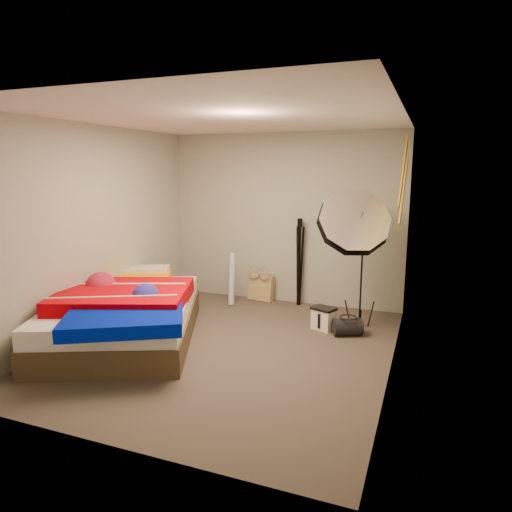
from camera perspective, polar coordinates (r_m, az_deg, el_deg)
The scene contains 15 objects.
floor at distance 5.24m, azimuth -3.45°, elevation -11.34°, with size 4.00×4.00×0.00m, color #4D443B.
ceiling at distance 4.89m, azimuth -3.80°, elevation 16.95°, with size 4.00×4.00×0.00m, color silver.
wall_back at distance 6.76m, azimuth 3.50°, elevation 4.63°, with size 3.50×3.50×0.00m, color #9EA191.
wall_front at distance 3.24m, azimuth -18.59°, elevation -2.70°, with size 3.50×3.50×0.00m, color #9EA191.
wall_left at distance 5.86m, azimuth -19.39°, elevation 3.08°, with size 4.00×4.00×0.00m, color #9EA191.
wall_right at distance 4.48m, azimuth 17.18°, elevation 1.01°, with size 4.00×4.00×0.00m, color #9EA191.
tote_bag at distance 6.96m, azimuth 0.67°, elevation -3.99°, with size 0.39×0.12×0.39m, color tan.
wrapping_roll at distance 6.73m, azimuth -3.04°, elevation -2.87°, with size 0.09×0.09×0.77m, color #5C97C3.
camera_case at distance 5.81m, azimuth 8.45°, elevation -7.83°, with size 0.26×0.19×0.26m, color white.
duffel_bag at distance 5.67m, azimuth 11.38°, elevation -8.69°, with size 0.21×0.21×0.34m, color black.
wall_stripe_upper at distance 5.02m, azimuth 17.91°, elevation 10.01°, with size 0.02×1.10×0.10m, color gold.
wall_stripe_lower at distance 5.27m, azimuth 17.96°, elevation 7.84°, with size 0.02×1.10×0.10m, color gold.
bed at distance 5.60m, azimuth -16.15°, elevation -6.71°, with size 2.41×2.68×0.66m.
photo_umbrella at distance 5.59m, azimuth 12.03°, elevation 3.93°, with size 0.97×0.88×1.85m.
camera_tripod at distance 6.65m, azimuth 5.43°, elevation 0.00°, with size 0.09×0.09×1.28m.
Camera 1 is at (2.04, -4.41, 1.97)m, focal length 32.00 mm.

